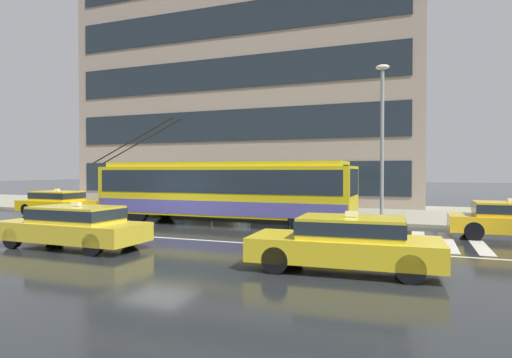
{
  "coord_description": "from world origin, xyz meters",
  "views": [
    {
      "loc": [
        9.21,
        -13.94,
        2.34
      ],
      "look_at": [
        2.4,
        4.01,
        1.97
      ],
      "focal_mm": 29.98,
      "sensor_mm": 36.0,
      "label": 1
    }
  ],
  "objects_px": {
    "pedestrian_walking_past": "(297,183)",
    "street_lamp": "(382,129)",
    "taxi_oncoming_far": "(347,241)",
    "pedestrian_at_shelter": "(290,184)",
    "taxi_oncoming_near": "(74,225)",
    "pedestrian_approaching_curb": "(211,182)",
    "taxi_queued_behind_bus": "(59,202)",
    "trolleybus": "(223,190)",
    "bus_shelter": "(213,177)"
  },
  "relations": [
    {
      "from": "street_lamp",
      "to": "taxi_queued_behind_bus",
      "type": "bearing_deg",
      "value": -171.11
    },
    {
      "from": "trolleybus",
      "to": "taxi_queued_behind_bus",
      "type": "height_order",
      "value": "trolleybus"
    },
    {
      "from": "taxi_oncoming_near",
      "to": "street_lamp",
      "type": "relative_size",
      "value": 0.68
    },
    {
      "from": "trolleybus",
      "to": "pedestrian_walking_past",
      "type": "bearing_deg",
      "value": 49.78
    },
    {
      "from": "taxi_oncoming_near",
      "to": "pedestrian_walking_past",
      "type": "height_order",
      "value": "pedestrian_walking_past"
    },
    {
      "from": "trolleybus",
      "to": "taxi_oncoming_far",
      "type": "bearing_deg",
      "value": -47.29
    },
    {
      "from": "bus_shelter",
      "to": "street_lamp",
      "type": "height_order",
      "value": "street_lamp"
    },
    {
      "from": "taxi_oncoming_far",
      "to": "bus_shelter",
      "type": "distance_m",
      "value": 14.01
    },
    {
      "from": "taxi_oncoming_far",
      "to": "pedestrian_approaching_curb",
      "type": "bearing_deg",
      "value": 130.53
    },
    {
      "from": "bus_shelter",
      "to": "pedestrian_at_shelter",
      "type": "distance_m",
      "value": 4.2
    },
    {
      "from": "taxi_oncoming_far",
      "to": "bus_shelter",
      "type": "bearing_deg",
      "value": 129.49
    },
    {
      "from": "trolleybus",
      "to": "taxi_oncoming_near",
      "type": "distance_m",
      "value": 7.22
    },
    {
      "from": "pedestrian_approaching_curb",
      "to": "pedestrian_at_shelter",
      "type": "bearing_deg",
      "value": 20.03
    },
    {
      "from": "trolleybus",
      "to": "taxi_oncoming_far",
      "type": "relative_size",
      "value": 2.82
    },
    {
      "from": "bus_shelter",
      "to": "pedestrian_walking_past",
      "type": "xyz_separation_m",
      "value": [
        4.9,
        -0.7,
        -0.25
      ]
    },
    {
      "from": "pedestrian_at_shelter",
      "to": "pedestrian_approaching_curb",
      "type": "xyz_separation_m",
      "value": [
        -3.87,
        -1.41,
        0.08
      ]
    },
    {
      "from": "trolleybus",
      "to": "taxi_oncoming_far",
      "type": "xyz_separation_m",
      "value": [
        6.51,
        -7.05,
        -0.81
      ]
    },
    {
      "from": "taxi_oncoming_far",
      "to": "bus_shelter",
      "type": "height_order",
      "value": "bus_shelter"
    },
    {
      "from": "pedestrian_at_shelter",
      "to": "taxi_oncoming_near",
      "type": "bearing_deg",
      "value": -107.03
    },
    {
      "from": "taxi_oncoming_near",
      "to": "taxi_queued_behind_bus",
      "type": "xyz_separation_m",
      "value": [
        -7.9,
        7.16,
        -0.0
      ]
    },
    {
      "from": "pedestrian_at_shelter",
      "to": "pedestrian_walking_past",
      "type": "bearing_deg",
      "value": -61.28
    },
    {
      "from": "taxi_oncoming_far",
      "to": "taxi_queued_behind_bus",
      "type": "bearing_deg",
      "value": 155.8
    },
    {
      "from": "taxi_oncoming_near",
      "to": "pedestrian_walking_past",
      "type": "bearing_deg",
      "value": 66.86
    },
    {
      "from": "pedestrian_approaching_curb",
      "to": "street_lamp",
      "type": "height_order",
      "value": "street_lamp"
    },
    {
      "from": "taxi_oncoming_near",
      "to": "street_lamp",
      "type": "distance_m",
      "value": 13.22
    },
    {
      "from": "trolleybus",
      "to": "taxi_oncoming_near",
      "type": "relative_size",
      "value": 2.66
    },
    {
      "from": "pedestrian_walking_past",
      "to": "street_lamp",
      "type": "relative_size",
      "value": 0.29
    },
    {
      "from": "taxi_oncoming_near",
      "to": "taxi_queued_behind_bus",
      "type": "height_order",
      "value": "same"
    },
    {
      "from": "taxi_oncoming_far",
      "to": "pedestrian_approaching_curb",
      "type": "xyz_separation_m",
      "value": [
        -8.61,
        10.07,
        1.04
      ]
    },
    {
      "from": "taxi_queued_behind_bus",
      "to": "taxi_oncoming_near",
      "type": "bearing_deg",
      "value": -42.19
    },
    {
      "from": "pedestrian_approaching_curb",
      "to": "pedestrian_walking_past",
      "type": "bearing_deg",
      "value": -0.05
    },
    {
      "from": "taxi_oncoming_far",
      "to": "pedestrian_approaching_curb",
      "type": "height_order",
      "value": "pedestrian_approaching_curb"
    },
    {
      "from": "taxi_queued_behind_bus",
      "to": "taxi_oncoming_far",
      "type": "relative_size",
      "value": 1.01
    },
    {
      "from": "trolleybus",
      "to": "bus_shelter",
      "type": "xyz_separation_m",
      "value": [
        -2.36,
        3.71,
        0.48
      ]
    },
    {
      "from": "bus_shelter",
      "to": "street_lamp",
      "type": "distance_m",
      "value": 9.24
    },
    {
      "from": "taxi_queued_behind_bus",
      "to": "pedestrian_walking_past",
      "type": "relative_size",
      "value": 2.28
    },
    {
      "from": "taxi_oncoming_far",
      "to": "pedestrian_at_shelter",
      "type": "distance_m",
      "value": 12.46
    },
    {
      "from": "pedestrian_walking_past",
      "to": "taxi_oncoming_near",
      "type": "bearing_deg",
      "value": -113.14
    },
    {
      "from": "bus_shelter",
      "to": "pedestrian_approaching_curb",
      "type": "distance_m",
      "value": 0.78
    },
    {
      "from": "taxi_oncoming_near",
      "to": "taxi_queued_behind_bus",
      "type": "relative_size",
      "value": 1.05
    },
    {
      "from": "taxi_queued_behind_bus",
      "to": "pedestrian_at_shelter",
      "type": "distance_m",
      "value": 12.19
    },
    {
      "from": "taxi_oncoming_near",
      "to": "pedestrian_walking_past",
      "type": "relative_size",
      "value": 2.39
    },
    {
      "from": "pedestrian_approaching_curb",
      "to": "pedestrian_walking_past",
      "type": "xyz_separation_m",
      "value": [
        4.65,
        -0.0,
        -0.01
      ]
    },
    {
      "from": "pedestrian_approaching_curb",
      "to": "taxi_oncoming_far",
      "type": "bearing_deg",
      "value": -49.47
    },
    {
      "from": "trolleybus",
      "to": "taxi_oncoming_near",
      "type": "xyz_separation_m",
      "value": [
        -1.72,
        -6.97,
        -0.81
      ]
    },
    {
      "from": "bus_shelter",
      "to": "pedestrian_approaching_curb",
      "type": "height_order",
      "value": "bus_shelter"
    },
    {
      "from": "trolleybus",
      "to": "pedestrian_walking_past",
      "type": "relative_size",
      "value": 6.36
    },
    {
      "from": "taxi_queued_behind_bus",
      "to": "pedestrian_approaching_curb",
      "type": "bearing_deg",
      "value": 20.55
    },
    {
      "from": "street_lamp",
      "to": "taxi_oncoming_far",
      "type": "bearing_deg",
      "value": -90.26
    },
    {
      "from": "taxi_oncoming_near",
      "to": "bus_shelter",
      "type": "relative_size",
      "value": 1.13
    }
  ]
}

